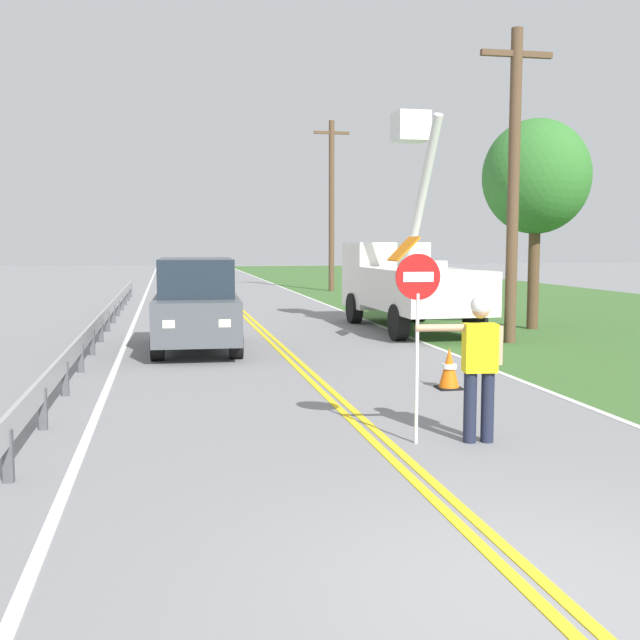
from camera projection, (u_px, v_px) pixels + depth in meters
ground_plane at (540, 591)px, 5.46m from camera, size 160.00×160.00×0.00m
grass_verge_right at (576, 312)px, 27.22m from camera, size 16.00×110.00×0.01m
centerline_yellow_left at (246, 318)px, 24.96m from camera, size 0.11×110.00×0.01m
centerline_yellow_right at (251, 318)px, 24.99m from camera, size 0.11×110.00×0.01m
edge_line_right at (356, 316)px, 25.67m from camera, size 0.12×110.00×0.01m
edge_line_left at (135, 321)px, 24.28m from camera, size 0.12×110.00×0.01m
flagger_worker at (479, 359)px, 9.43m from camera, size 1.08×0.29×1.83m
stop_sign_paddle at (418, 305)px, 9.31m from camera, size 0.56×0.04×2.33m
utility_bucket_truck at (405, 279)px, 21.93m from camera, size 2.67×6.86×6.04m
oncoming_suv_nearest at (196, 304)px, 17.54m from camera, size 2.04×4.66×2.10m
utility_pole_near at (514, 181)px, 18.59m from camera, size 1.80×0.28×7.52m
utility_pole_mid at (332, 203)px, 38.67m from camera, size 1.80×0.28×8.50m
traffic_cone_lead at (449, 369)px, 12.98m from camera, size 0.40×0.40×0.70m
guardrail_left_shoulder at (105, 317)px, 20.15m from camera, size 0.10×32.00×0.71m
roadside_tree_verge at (536, 178)px, 21.56m from camera, size 3.00×3.00×5.90m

